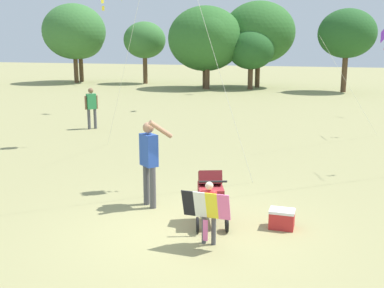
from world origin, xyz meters
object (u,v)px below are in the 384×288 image
at_px(person_sitting_far, 91,105).
at_px(person_adult_flyer, 149,156).
at_px(stroller, 210,192).
at_px(cooler_box, 282,219).
at_px(child_with_butterfly_kite, 208,207).

bearing_deg(person_sitting_far, person_adult_flyer, -53.73).
height_order(person_adult_flyer, stroller, person_adult_flyer).
relative_size(person_adult_flyer, cooler_box, 4.08).
bearing_deg(child_with_butterfly_kite, person_adult_flyer, 138.35).
height_order(child_with_butterfly_kite, person_sitting_far, person_sitting_far).
xyz_separation_m(child_with_butterfly_kite, cooler_box, (1.09, 1.08, -0.48)).
relative_size(person_adult_flyer, stroller, 1.64).
height_order(person_adult_flyer, person_sitting_far, person_adult_flyer).
bearing_deg(cooler_box, person_sitting_far, 136.34).
bearing_deg(stroller, cooler_box, 7.76).
distance_m(person_adult_flyer, cooler_box, 2.88).
bearing_deg(person_sitting_far, child_with_butterfly_kite, -51.43).
distance_m(stroller, person_sitting_far, 10.53).
height_order(child_with_butterfly_kite, person_adult_flyer, person_adult_flyer).
bearing_deg(cooler_box, stroller, -172.24).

